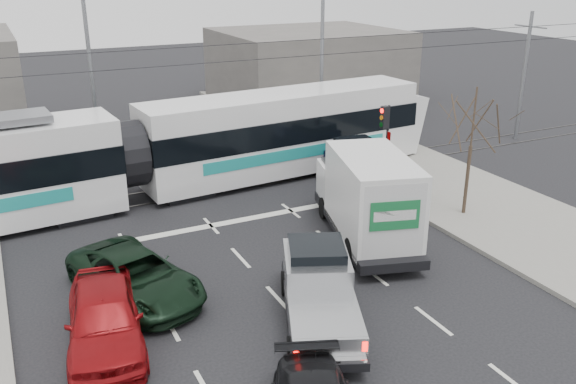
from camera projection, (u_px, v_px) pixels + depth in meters
name	position (u px, v px, depth m)	size (l,w,h in m)	color
ground	(328.00, 286.00, 18.91)	(120.00, 120.00, 0.00)	black
sidewalk_right	(538.00, 231.00, 22.60)	(6.00, 60.00, 0.15)	gray
rails	(217.00, 186.00, 27.30)	(60.00, 1.60, 0.03)	#33302D
building_right	(308.00, 66.00, 43.12)	(12.00, 10.00, 5.00)	#65605C
bare_tree	(473.00, 123.00, 22.80)	(2.40, 2.40, 5.00)	#47382B
traffic_signal	(385.00, 129.00, 26.06)	(0.44, 0.44, 3.60)	black
street_lamp_near	(319.00, 50.00, 31.87)	(2.38, 0.25, 9.00)	slate
street_lamp_far	(86.00, 59.00, 28.80)	(2.38, 0.25, 9.00)	slate
catenary	(213.00, 101.00, 25.93)	(60.00, 0.20, 7.00)	black
tram	(128.00, 156.00, 24.77)	(28.40, 5.14, 5.77)	white
silver_pickup	(318.00, 287.00, 16.91)	(3.79, 5.67, 1.96)	black
box_truck	(367.00, 198.00, 21.48)	(4.04, 7.01, 3.32)	black
navy_pickup	(363.00, 168.00, 26.45)	(2.41, 5.24, 2.13)	black
green_car	(135.00, 276.00, 18.07)	(2.33, 5.05, 1.40)	black
red_car	(105.00, 318.00, 15.77)	(1.91, 4.74, 1.61)	maroon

